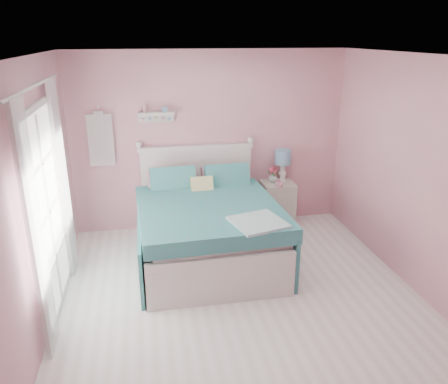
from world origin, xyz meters
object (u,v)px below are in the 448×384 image
object	(u,v)px
bed	(207,228)
nightstand	(277,204)
table_lamp	(283,159)
vase	(273,177)
teacup	(279,184)

from	to	relation	value
bed	nightstand	bearing A→B (deg)	32.39
nightstand	bed	bearing A→B (deg)	-145.12
table_lamp	vase	xyz separation A→B (m)	(-0.16, -0.04, -0.26)
vase	teacup	world-z (taller)	vase
vase	teacup	size ratio (longest dim) A/B	1.38
nightstand	teacup	xyz separation A→B (m)	(-0.04, -0.17, 0.38)
bed	teacup	distance (m)	1.38
teacup	table_lamp	bearing A→B (deg)	63.56
nightstand	teacup	distance (m)	0.42
bed	table_lamp	xyz separation A→B (m)	(1.30, 0.94, 0.60)
bed	table_lamp	size ratio (longest dim) A/B	4.64
teacup	bed	bearing A→B (deg)	-150.00
bed	vase	bearing A→B (deg)	35.60
table_lamp	teacup	size ratio (longest dim) A/B	4.46
bed	teacup	xyz separation A→B (m)	(1.17, 0.67, 0.31)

